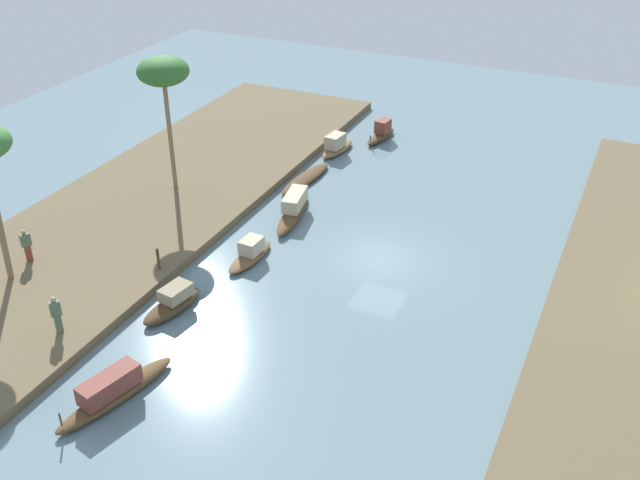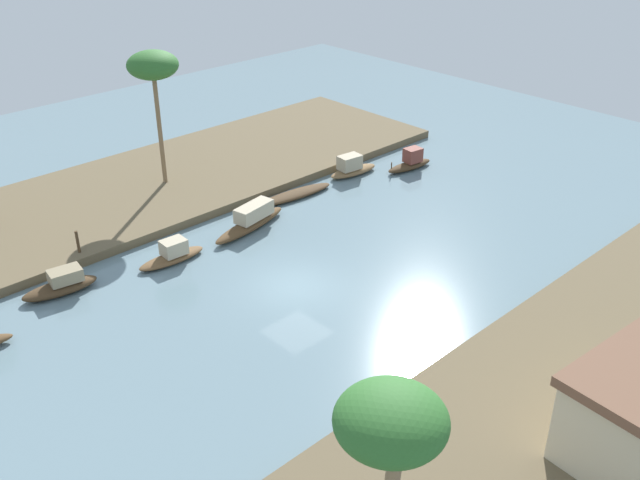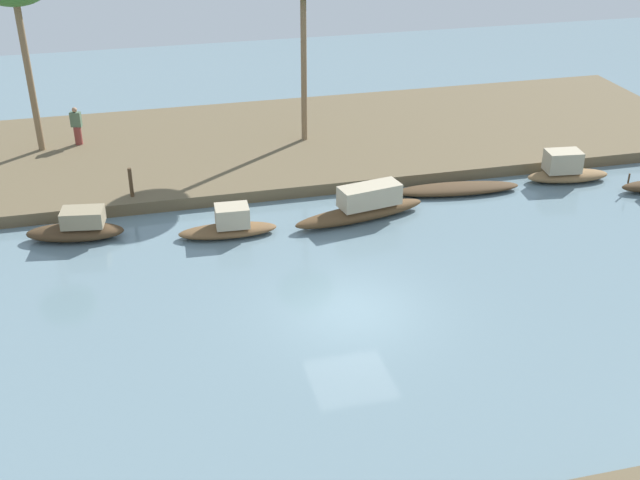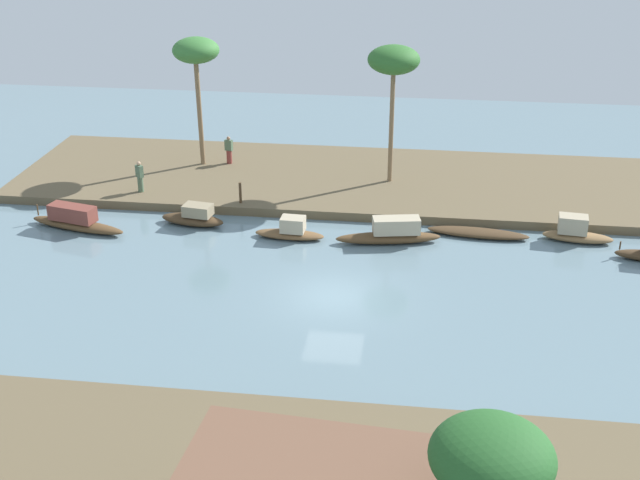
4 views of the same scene
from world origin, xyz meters
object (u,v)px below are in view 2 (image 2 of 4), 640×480
(sampan_open_hull, at_px, (172,254))
(sampan_with_tall_canopy, at_px, (352,168))
(sampan_downstream_large, at_px, (251,220))
(palm_tree_left_near, at_px, (153,67))
(sampan_with_red_awning, at_px, (410,162))
(sampan_upstream_small, at_px, (61,285))
(mooring_post, at_px, (78,242))
(sampan_midstream, at_px, (295,194))
(palm_tree_right_short, at_px, (390,432))

(sampan_open_hull, bearing_deg, sampan_with_tall_canopy, -171.13)
(sampan_downstream_large, xyz_separation_m, palm_tree_left_near, (0.49, -7.29, 6.62))
(sampan_with_tall_canopy, bearing_deg, sampan_with_red_awning, 157.27)
(sampan_upstream_small, height_order, sampan_with_red_awning, sampan_with_red_awning)
(mooring_post, bearing_deg, sampan_open_hull, 135.45)
(sampan_upstream_small, xyz_separation_m, sampan_with_red_awning, (-22.04, 1.36, 0.04))
(mooring_post, height_order, palm_tree_left_near, palm_tree_left_near)
(sampan_midstream, relative_size, sampan_open_hull, 1.46)
(sampan_upstream_small, distance_m, sampan_downstream_large, 10.00)
(sampan_midstream, height_order, sampan_downstream_large, sampan_downstream_large)
(sampan_open_hull, height_order, mooring_post, mooring_post)
(sampan_midstream, height_order, sampan_with_red_awning, sampan_with_red_awning)
(sampan_open_hull, height_order, sampan_downstream_large, sampan_downstream_large)
(sampan_open_hull, relative_size, palm_tree_left_near, 0.46)
(palm_tree_left_near, bearing_deg, palm_tree_right_short, 67.41)
(sampan_downstream_large, distance_m, mooring_post, 8.58)
(sampan_midstream, relative_size, sampan_with_tall_canopy, 1.47)
(sampan_midstream, height_order, sampan_open_hull, sampan_open_hull)
(sampan_midstream, distance_m, sampan_downstream_large, 4.40)
(sampan_downstream_large, relative_size, mooring_post, 4.63)
(sampan_midstream, xyz_separation_m, sampan_downstream_large, (4.18, 1.33, 0.33))
(sampan_with_red_awning, distance_m, mooring_post, 20.41)
(sampan_open_hull, distance_m, sampan_with_red_awning, 16.95)
(sampan_midstream, bearing_deg, palm_tree_right_short, 58.27)
(sampan_midstream, distance_m, sampan_open_hull, 9.15)
(sampan_upstream_small, bearing_deg, sampan_midstream, -169.63)
(sampan_midstream, relative_size, sampan_with_red_awning, 1.47)
(sampan_with_red_awning, bearing_deg, sampan_open_hull, 6.12)
(sampan_midstream, height_order, palm_tree_left_near, palm_tree_left_near)
(sampan_midstream, xyz_separation_m, palm_tree_left_near, (4.66, -5.96, 6.94))
(sampan_with_tall_canopy, height_order, mooring_post, mooring_post)
(sampan_open_hull, relative_size, sampan_with_red_awning, 1.01)
(sampan_with_tall_canopy, xyz_separation_m, palm_tree_right_short, (20.46, 20.93, 6.41))
(sampan_midstream, distance_m, sampan_with_red_awning, 8.11)
(sampan_upstream_small, relative_size, mooring_post, 3.08)
(sampan_midstream, xyz_separation_m, sampan_with_red_awning, (-7.91, 1.78, 0.28))
(sampan_downstream_large, distance_m, sampan_with_red_awning, 12.10)
(sampan_midstream, bearing_deg, sampan_downstream_large, 23.14)
(sampan_upstream_small, distance_m, sampan_with_tall_canopy, 18.77)
(palm_tree_right_short, bearing_deg, sampan_upstream_small, -94.75)
(sampan_upstream_small, height_order, palm_tree_left_near, palm_tree_left_near)
(palm_tree_right_short, bearing_deg, mooring_post, -99.17)
(sampan_open_hull, xyz_separation_m, palm_tree_right_short, (6.79, 19.47, 6.51))
(sampan_with_tall_canopy, relative_size, mooring_post, 3.07)
(sampan_open_hull, xyz_separation_m, sampan_with_red_awning, (-16.95, 0.36, 0.07))
(sampan_downstream_large, height_order, mooring_post, mooring_post)
(sampan_with_red_awning, bearing_deg, palm_tree_left_near, -24.28)
(sampan_midstream, height_order, sampan_with_tall_canopy, sampan_with_tall_canopy)
(sampan_open_hull, height_order, sampan_with_red_awning, sampan_with_red_awning)
(sampan_with_tall_canopy, height_order, sampan_with_red_awning, sampan_with_red_awning)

